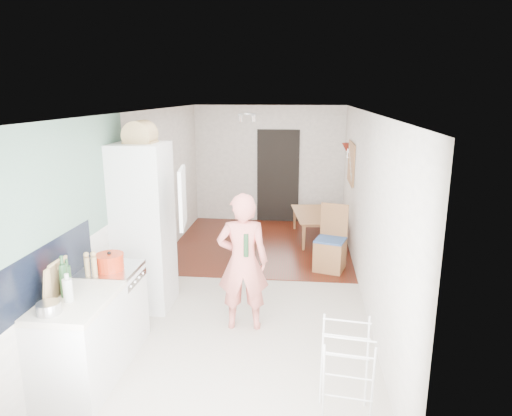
% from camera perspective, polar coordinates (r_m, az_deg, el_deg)
% --- Properties ---
extents(room_shell, '(3.20, 7.00, 2.50)m').
position_cam_1_polar(room_shell, '(6.42, -0.86, 0.71)').
color(room_shell, white).
rests_on(room_shell, ground).
extents(floor, '(3.20, 7.00, 0.01)m').
position_cam_1_polar(floor, '(6.82, -0.82, -9.56)').
color(floor, '#BCB3A3').
rests_on(floor, ground).
extents(wood_floor_overlay, '(3.20, 3.30, 0.01)m').
position_cam_1_polar(wood_floor_overlay, '(8.53, 0.68, -4.54)').
color(wood_floor_overlay, '#50130B').
rests_on(wood_floor_overlay, room_shell).
extents(sage_wall_panel, '(0.02, 3.00, 1.30)m').
position_cam_1_polar(sage_wall_panel, '(4.89, -22.76, 2.51)').
color(sage_wall_panel, slate).
rests_on(sage_wall_panel, room_shell).
extents(tile_splashback, '(0.02, 1.90, 0.50)m').
position_cam_1_polar(tile_splashback, '(4.62, -25.12, -7.45)').
color(tile_splashback, black).
rests_on(tile_splashback, room_shell).
extents(doorway_recess, '(0.90, 0.04, 2.00)m').
position_cam_1_polar(doorway_recess, '(9.85, 2.77, 3.97)').
color(doorway_recess, black).
rests_on(doorway_recess, room_shell).
extents(base_cabinet, '(0.60, 0.90, 0.86)m').
position_cam_1_polar(base_cabinet, '(4.78, -21.15, -15.82)').
color(base_cabinet, silver).
rests_on(base_cabinet, room_shell).
extents(worktop, '(0.62, 0.92, 0.06)m').
position_cam_1_polar(worktop, '(4.58, -21.66, -10.81)').
color(worktop, beige).
rests_on(worktop, room_shell).
extents(range_cooker, '(0.60, 0.60, 0.88)m').
position_cam_1_polar(range_cooker, '(5.37, -17.50, -11.94)').
color(range_cooker, silver).
rests_on(range_cooker, room_shell).
extents(cooker_top, '(0.60, 0.60, 0.04)m').
position_cam_1_polar(cooker_top, '(5.19, -17.88, -7.37)').
color(cooker_top, silver).
rests_on(cooker_top, room_shell).
extents(fridge_housing, '(0.66, 0.66, 2.15)m').
position_cam_1_polar(fridge_housing, '(6.02, -13.87, -2.36)').
color(fridge_housing, silver).
rests_on(fridge_housing, room_shell).
extents(fridge_door, '(0.14, 0.56, 0.70)m').
position_cam_1_polar(fridge_door, '(5.44, -9.18, 1.30)').
color(fridge_door, silver).
rests_on(fridge_door, room_shell).
extents(fridge_interior, '(0.02, 0.52, 0.66)m').
position_cam_1_polar(fridge_interior, '(5.80, -11.27, 2.02)').
color(fridge_interior, white).
rests_on(fridge_interior, room_shell).
extents(pinboard, '(0.03, 0.90, 0.70)m').
position_cam_1_polar(pinboard, '(8.22, 11.83, 5.53)').
color(pinboard, tan).
rests_on(pinboard, room_shell).
extents(pinboard_frame, '(0.00, 0.94, 0.74)m').
position_cam_1_polar(pinboard_frame, '(8.22, 11.73, 5.54)').
color(pinboard_frame, '#956138').
rests_on(pinboard_frame, room_shell).
extents(wall_sconce, '(0.18, 0.18, 0.16)m').
position_cam_1_polar(wall_sconce, '(8.83, 11.24, 7.46)').
color(wall_sconce, maroon).
rests_on(wall_sconce, room_shell).
extents(person, '(0.75, 0.53, 1.95)m').
position_cam_1_polar(person, '(5.31, -1.67, -5.27)').
color(person, '#DE7368').
rests_on(person, floor).
extents(dining_table, '(0.86, 1.33, 0.44)m').
position_cam_1_polar(dining_table, '(8.85, 7.70, -2.53)').
color(dining_table, '#956138').
rests_on(dining_table, floor).
extents(dining_chair, '(0.55, 0.55, 1.04)m').
position_cam_1_polar(dining_chair, '(7.26, 9.30, -3.84)').
color(dining_chair, '#956138').
rests_on(dining_chair, floor).
extents(stool, '(0.34, 0.34, 0.38)m').
position_cam_1_polar(stool, '(7.90, -1.42, -4.69)').
color(stool, '#956138').
rests_on(stool, floor).
extents(grey_drape, '(0.46, 0.46, 0.18)m').
position_cam_1_polar(grey_drape, '(7.79, -1.38, -2.80)').
color(grey_drape, gray).
rests_on(grey_drape, stool).
extents(drying_rack, '(0.47, 0.43, 0.82)m').
position_cam_1_polar(drying_rack, '(4.27, 11.22, -19.30)').
color(drying_rack, silver).
rests_on(drying_rack, floor).
extents(bread_bin, '(0.43, 0.41, 0.19)m').
position_cam_1_polar(bread_bin, '(5.83, -14.29, 8.85)').
color(bread_bin, tan).
rests_on(bread_bin, fridge_housing).
extents(red_casserole, '(0.32, 0.32, 0.18)m').
position_cam_1_polar(red_casserole, '(5.11, -17.81, -6.43)').
color(red_casserole, red).
rests_on(red_casserole, cooker_top).
extents(steel_pan, '(0.21, 0.21, 0.10)m').
position_cam_1_polar(steel_pan, '(4.34, -24.48, -11.33)').
color(steel_pan, silver).
rests_on(steel_pan, worktop).
extents(held_bottle, '(0.06, 0.06, 0.27)m').
position_cam_1_polar(held_bottle, '(5.18, -1.25, -4.66)').
color(held_bottle, '#1F4223').
rests_on(held_bottle, person).
extents(bottle_a, '(0.09, 0.09, 0.32)m').
position_cam_1_polar(bottle_a, '(4.58, -22.89, -8.34)').
color(bottle_a, '#1F4223').
rests_on(bottle_a, worktop).
extents(bottle_b, '(0.06, 0.06, 0.27)m').
position_cam_1_polar(bottle_b, '(4.66, -22.42, -8.26)').
color(bottle_b, '#1F4223').
rests_on(bottle_b, worktop).
extents(bottle_c, '(0.10, 0.10, 0.21)m').
position_cam_1_polar(bottle_c, '(4.49, -22.45, -9.48)').
color(bottle_c, beige).
rests_on(bottle_c, worktop).
extents(pepper_mill_front, '(0.07, 0.07, 0.20)m').
position_cam_1_polar(pepper_mill_front, '(5.02, -20.35, -6.86)').
color(pepper_mill_front, tan).
rests_on(pepper_mill_front, worktop).
extents(pepper_mill_back, '(0.07, 0.07, 0.21)m').
position_cam_1_polar(pepper_mill_back, '(4.99, -19.57, -6.89)').
color(pepper_mill_back, tan).
rests_on(pepper_mill_back, worktop).
extents(chopping_boards, '(0.12, 0.27, 0.37)m').
position_cam_1_polar(chopping_boards, '(4.53, -23.83, -8.29)').
color(chopping_boards, tan).
rests_on(chopping_boards, worktop).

